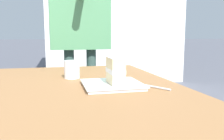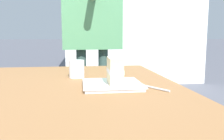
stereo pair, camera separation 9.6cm
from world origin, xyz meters
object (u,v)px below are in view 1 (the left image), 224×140
(patio_table, at_px, (51,110))
(diner_person, at_px, (79,14))
(coffee_cup, at_px, (72,69))
(cake_slice, at_px, (115,71))
(dessert_plate, at_px, (112,85))
(dessert_fork, at_px, (150,86))

(patio_table, bearing_deg, diner_person, 166.71)
(coffee_cup, bearing_deg, diner_person, 171.09)
(coffee_cup, height_order, diner_person, diner_person)
(cake_slice, xyz_separation_m, diner_person, (-0.98, -0.04, 0.31))
(diner_person, bearing_deg, dessert_plate, 2.03)
(dessert_plate, relative_size, dessert_fork, 1.56)
(patio_table, relative_size, diner_person, 0.76)
(dessert_fork, bearing_deg, cake_slice, -101.00)
(dessert_fork, bearing_deg, coffee_cup, -133.39)
(dessert_plate, relative_size, cake_slice, 1.97)
(dessert_plate, distance_m, coffee_cup, 0.28)
(coffee_cup, bearing_deg, dessert_plate, 32.23)
(dessert_fork, xyz_separation_m, diner_person, (-1.00, -0.18, 0.38))
(dessert_fork, bearing_deg, dessert_plate, -107.03)
(coffee_cup, distance_m, diner_person, 0.80)
(dessert_fork, height_order, coffee_cup, coffee_cup)
(dessert_plate, xyz_separation_m, diner_person, (-0.96, -0.03, 0.37))
(cake_slice, relative_size, dessert_fork, 0.79)
(cake_slice, bearing_deg, coffee_cup, -148.09)
(dessert_plate, distance_m, dessert_fork, 0.15)
(cake_slice, distance_m, coffee_cup, 0.30)
(dessert_fork, bearing_deg, patio_table, -102.64)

